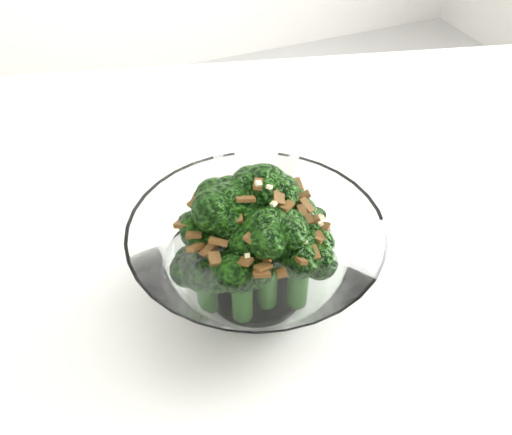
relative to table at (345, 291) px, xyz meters
name	(u,v)px	position (x,y,z in m)	size (l,w,h in m)	color
table	(345,291)	(0.00, 0.00, 0.00)	(1.36, 1.08, 0.75)	white
broccoli_dish	(255,253)	(-0.11, -0.02, 0.12)	(0.21, 0.21, 0.12)	white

